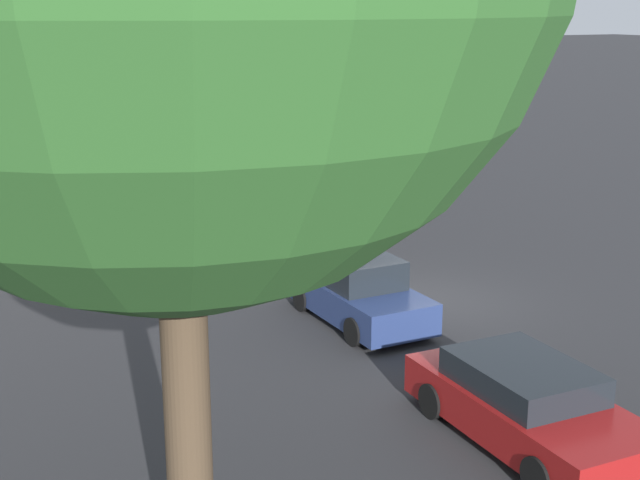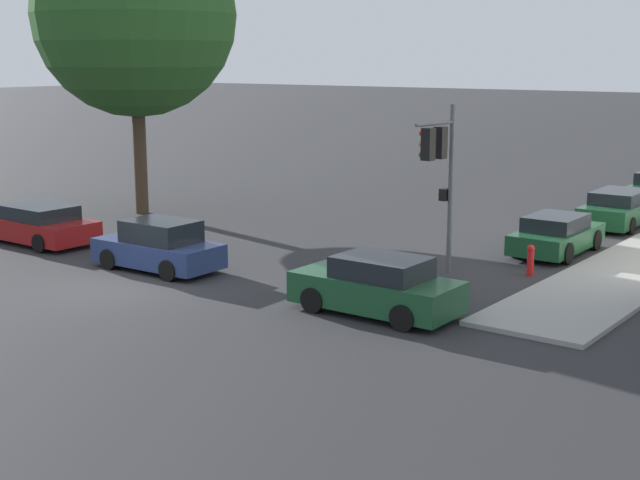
{
  "view_description": "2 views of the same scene",
  "coord_description": "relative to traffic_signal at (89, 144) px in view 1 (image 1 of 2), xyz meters",
  "views": [
    {
      "loc": [
        -17.14,
        11.15,
        6.91
      ],
      "look_at": [
        1.61,
        1.98,
        1.39
      ],
      "focal_mm": 50.0,
      "sensor_mm": 36.0,
      "label": 1
    },
    {
      "loc": [
        18.84,
        -15.76,
        6.21
      ],
      "look_at": [
        3.88,
        4.22,
        1.09
      ],
      "focal_mm": 50.0,
      "sensor_mm": 36.0,
      "label": 2
    }
  ],
  "objects": [
    {
      "name": "crossing_car_2",
      "position": [
        -6.93,
        -4.35,
        -2.66
      ],
      "size": [
        4.03,
        1.91,
        1.51
      ],
      "rotation": [
        0.0,
        0.0,
        3.17
      ],
      "color": "navy",
      "rests_on": "ground_plane"
    },
    {
      "name": "crossing_car_1",
      "position": [
        -13.16,
        -4.09,
        -2.73
      ],
      "size": [
        4.57,
        2.06,
        1.32
      ],
      "rotation": [
        0.0,
        0.0,
        3.13
      ],
      "color": "maroon",
      "rests_on": "ground_plane"
    },
    {
      "name": "fire_hydrant",
      "position": [
        2.21,
        1.59,
        -2.87
      ],
      "size": [
        0.22,
        0.22,
        0.92
      ],
      "color": "red",
      "rests_on": "ground_plane"
    },
    {
      "name": "ground_plane",
      "position": [
        -6.47,
        -6.39,
        -3.36
      ],
      "size": [
        300.0,
        300.0,
        0.0
      ],
      "primitive_type": "plane",
      "color": "#28282B"
    },
    {
      "name": "traffic_signal",
      "position": [
        0.0,
        0.0,
        0.0
      ],
      "size": [
        0.53,
        2.04,
        4.91
      ],
      "rotation": [
        0.0,
        0.0,
        3.08
      ],
      "color": "#515456",
      "rests_on": "ground_plane"
    },
    {
      "name": "crossing_car_0",
      "position": [
        0.81,
        -4.36,
        -2.67
      ],
      "size": [
        4.2,
        1.93,
        1.46
      ],
      "rotation": [
        0.0,
        0.0,
        3.15
      ],
      "color": "#194728",
      "rests_on": "ground_plane"
    }
  ]
}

